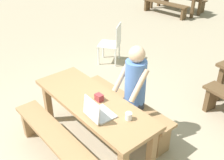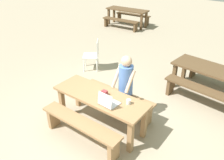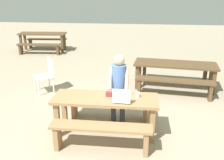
# 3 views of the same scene
# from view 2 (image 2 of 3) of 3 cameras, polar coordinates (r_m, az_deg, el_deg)

# --- Properties ---
(ground_plane) EXTENTS (30.00, 30.00, 0.00)m
(ground_plane) POSITION_cam_2_polar(r_m,az_deg,el_deg) (4.80, -2.75, -11.03)
(ground_plane) COLOR tan
(picnic_table_front) EXTENTS (1.90, 0.66, 0.72)m
(picnic_table_front) POSITION_cam_2_polar(r_m,az_deg,el_deg) (4.43, -2.93, -5.07)
(picnic_table_front) COLOR #9E754C
(picnic_table_front) RESTS_ON ground
(bench_near) EXTENTS (1.68, 0.30, 0.48)m
(bench_near) POSITION_cam_2_polar(r_m,az_deg,el_deg) (4.25, -7.85, -11.34)
(bench_near) COLOR #9E754C
(bench_near) RESTS_ON ground
(bench_far) EXTENTS (1.68, 0.30, 0.48)m
(bench_far) POSITION_cam_2_polar(r_m,az_deg,el_deg) (4.94, 1.37, -4.45)
(bench_far) COLOR #9E754C
(bench_far) RESTS_ON ground
(laptop) EXTENTS (0.33, 0.30, 0.26)m
(laptop) POSITION_cam_2_polar(r_m,az_deg,el_deg) (4.06, -0.95, -5.44)
(laptop) COLOR silver
(laptop) RESTS_ON picnic_table_front
(small_pouch) EXTENTS (0.10, 0.08, 0.09)m
(small_pouch) POSITION_cam_2_polar(r_m,az_deg,el_deg) (4.35, -1.86, -3.16)
(small_pouch) COLOR #993338
(small_pouch) RESTS_ON picnic_table_front
(coffee_mug) EXTENTS (0.08, 0.08, 0.09)m
(coffee_mug) POSITION_cam_2_polar(r_m,az_deg,el_deg) (4.11, 4.12, -5.39)
(coffee_mug) COLOR white
(coffee_mug) RESTS_ON picnic_table_front
(person_seated) EXTENTS (0.39, 0.40, 1.38)m
(person_seated) POSITION_cam_2_polar(r_m,az_deg,el_deg) (4.58, 3.18, -0.76)
(person_seated) COLOR #333847
(person_seated) RESTS_ON ground
(plastic_chair) EXTENTS (0.61, 0.61, 0.88)m
(plastic_chair) POSITION_cam_2_polar(r_m,az_deg,el_deg) (6.77, -4.61, 6.40)
(plastic_chair) COLOR white
(plastic_chair) RESTS_ON ground
(picnic_table_mid) EXTENTS (1.96, 0.78, 0.77)m
(picnic_table_mid) POSITION_cam_2_polar(r_m,az_deg,el_deg) (11.00, 3.76, 16.44)
(picnic_table_mid) COLOR brown
(picnic_table_mid) RESTS_ON ground
(bench_mid_south) EXTENTS (1.75, 0.41, 0.43)m
(bench_mid_south) POSITION_cam_2_polar(r_m,az_deg,el_deg) (10.60, 2.10, 14.19)
(bench_mid_south) COLOR brown
(bench_mid_south) RESTS_ON ground
(bench_mid_north) EXTENTS (1.75, 0.41, 0.43)m
(bench_mid_north) POSITION_cam_2_polar(r_m,az_deg,el_deg) (11.57, 5.19, 15.40)
(bench_mid_north) COLOR brown
(bench_mid_north) RESTS_ON ground
(picnic_table_rear) EXTENTS (2.20, 0.97, 0.70)m
(picnic_table_rear) POSITION_cam_2_polar(r_m,az_deg,el_deg) (5.87, 24.93, 1.22)
(picnic_table_rear) COLOR brown
(picnic_table_rear) RESTS_ON ground
(bench_rear_south) EXTENTS (1.94, 0.51, 0.46)m
(bench_rear_south) POSITION_cam_2_polar(r_m,az_deg,el_deg) (5.47, 22.12, -3.30)
(bench_rear_south) COLOR brown
(bench_rear_south) RESTS_ON ground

